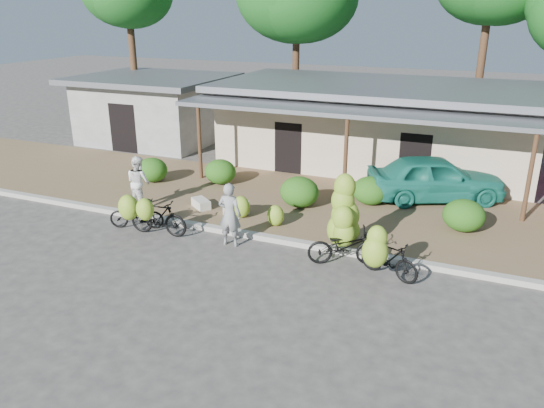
{
  "coord_description": "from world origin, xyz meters",
  "views": [
    {
      "loc": [
        4.39,
        -10.63,
        6.2
      ],
      "look_at": [
        -0.86,
        1.8,
        1.2
      ],
      "focal_mm": 35.0,
      "sensor_mm": 36.0,
      "label": 1
    }
  ],
  "objects_px": {
    "bike_left": "(157,216)",
    "vendor": "(230,215)",
    "sack_far": "(201,203)",
    "bike_right": "(385,255)",
    "teal_van": "(435,178)",
    "sack_near": "(236,208)",
    "bike_far_left": "(135,213)",
    "bystander": "(139,182)",
    "bike_center": "(344,229)"
  },
  "relations": [
    {
      "from": "sack_far",
      "to": "teal_van",
      "type": "bearing_deg",
      "value": 28.45
    },
    {
      "from": "bike_left",
      "to": "vendor",
      "type": "distance_m",
      "value": 2.26
    },
    {
      "from": "bike_far_left",
      "to": "vendor",
      "type": "xyz_separation_m",
      "value": [
        3.08,
        0.14,
        0.37
      ]
    },
    {
      "from": "bike_far_left",
      "to": "teal_van",
      "type": "bearing_deg",
      "value": -73.41
    },
    {
      "from": "bike_right",
      "to": "sack_far",
      "type": "height_order",
      "value": "bike_right"
    },
    {
      "from": "sack_near",
      "to": "vendor",
      "type": "relative_size",
      "value": 0.47
    },
    {
      "from": "bike_left",
      "to": "vendor",
      "type": "relative_size",
      "value": 1.01
    },
    {
      "from": "bike_right",
      "to": "vendor",
      "type": "height_order",
      "value": "vendor"
    },
    {
      "from": "bike_left",
      "to": "bike_right",
      "type": "bearing_deg",
      "value": -95.89
    },
    {
      "from": "bike_far_left",
      "to": "sack_near",
      "type": "distance_m",
      "value": 3.13
    },
    {
      "from": "vendor",
      "to": "teal_van",
      "type": "relative_size",
      "value": 0.4
    },
    {
      "from": "bike_left",
      "to": "sack_near",
      "type": "distance_m",
      "value": 2.7
    },
    {
      "from": "sack_near",
      "to": "teal_van",
      "type": "bearing_deg",
      "value": 33.07
    },
    {
      "from": "bike_right",
      "to": "sack_near",
      "type": "relative_size",
      "value": 1.96
    },
    {
      "from": "sack_near",
      "to": "vendor",
      "type": "height_order",
      "value": "vendor"
    },
    {
      "from": "bike_far_left",
      "to": "bike_left",
      "type": "bearing_deg",
      "value": -117.8
    },
    {
      "from": "teal_van",
      "to": "sack_far",
      "type": "bearing_deg",
      "value": 93.48
    },
    {
      "from": "bike_center",
      "to": "vendor",
      "type": "height_order",
      "value": "bike_center"
    },
    {
      "from": "bystander",
      "to": "teal_van",
      "type": "distance_m",
      "value": 9.74
    },
    {
      "from": "bike_left",
      "to": "teal_van",
      "type": "xyz_separation_m",
      "value": [
        6.99,
        5.94,
        0.29
      ]
    },
    {
      "from": "bike_left",
      "to": "bike_right",
      "type": "xyz_separation_m",
      "value": [
        6.56,
        -0.11,
        0.06
      ]
    },
    {
      "from": "sack_far",
      "to": "teal_van",
      "type": "height_order",
      "value": "teal_van"
    },
    {
      "from": "bike_far_left",
      "to": "sack_near",
      "type": "xyz_separation_m",
      "value": [
        2.24,
        2.17,
        -0.27
      ]
    },
    {
      "from": "sack_near",
      "to": "bystander",
      "type": "relative_size",
      "value": 0.5
    },
    {
      "from": "sack_far",
      "to": "bystander",
      "type": "distance_m",
      "value": 2.1
    },
    {
      "from": "sack_far",
      "to": "vendor",
      "type": "distance_m",
      "value": 2.93
    },
    {
      "from": "sack_near",
      "to": "sack_far",
      "type": "xyz_separation_m",
      "value": [
        -1.24,
        -0.06,
        -0.01
      ]
    },
    {
      "from": "bike_right",
      "to": "vendor",
      "type": "xyz_separation_m",
      "value": [
        -4.34,
        0.37,
        0.25
      ]
    },
    {
      "from": "bike_left",
      "to": "bike_right",
      "type": "relative_size",
      "value": 1.1
    },
    {
      "from": "bike_far_left",
      "to": "bike_left",
      "type": "xyz_separation_m",
      "value": [
        0.85,
        -0.12,
        0.06
      ]
    },
    {
      "from": "bike_far_left",
      "to": "vendor",
      "type": "distance_m",
      "value": 3.1
    },
    {
      "from": "bike_far_left",
      "to": "bike_center",
      "type": "height_order",
      "value": "bike_center"
    },
    {
      "from": "bike_left",
      "to": "bike_far_left",
      "type": "bearing_deg",
      "value": 77.24
    },
    {
      "from": "bike_left",
      "to": "bike_center",
      "type": "xyz_separation_m",
      "value": [
        5.35,
        0.6,
        0.26
      ]
    },
    {
      "from": "bike_left",
      "to": "bystander",
      "type": "bearing_deg",
      "value": 42.95
    },
    {
      "from": "bike_left",
      "to": "sack_near",
      "type": "relative_size",
      "value": 2.15
    },
    {
      "from": "bike_right",
      "to": "bike_far_left",
      "type": "bearing_deg",
      "value": 109.85
    },
    {
      "from": "bike_left",
      "to": "sack_near",
      "type": "bearing_deg",
      "value": -36.27
    },
    {
      "from": "bike_center",
      "to": "vendor",
      "type": "relative_size",
      "value": 1.25
    },
    {
      "from": "bike_left",
      "to": "sack_far",
      "type": "xyz_separation_m",
      "value": [
        0.15,
        2.23,
        -0.34
      ]
    },
    {
      "from": "bike_center",
      "to": "sack_near",
      "type": "relative_size",
      "value": 2.66
    },
    {
      "from": "bike_right",
      "to": "vendor",
      "type": "relative_size",
      "value": 0.92
    },
    {
      "from": "teal_van",
      "to": "bike_center",
      "type": "bearing_deg",
      "value": 137.87
    },
    {
      "from": "bike_center",
      "to": "bike_right",
      "type": "relative_size",
      "value": 1.36
    },
    {
      "from": "bike_far_left",
      "to": "sack_near",
      "type": "bearing_deg",
      "value": -65.88
    },
    {
      "from": "teal_van",
      "to": "bike_left",
      "type": "bearing_deg",
      "value": 105.35
    },
    {
      "from": "sack_far",
      "to": "vendor",
      "type": "xyz_separation_m",
      "value": [
        2.07,
        -1.97,
        0.64
      ]
    },
    {
      "from": "vendor",
      "to": "bike_center",
      "type": "bearing_deg",
      "value": -176.91
    },
    {
      "from": "sack_near",
      "to": "bike_right",
      "type": "bearing_deg",
      "value": -24.85
    },
    {
      "from": "bike_center",
      "to": "vendor",
      "type": "xyz_separation_m",
      "value": [
        -3.12,
        -0.34,
        0.04
      ]
    }
  ]
}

